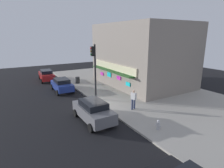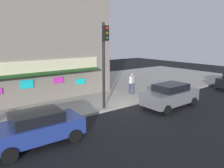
# 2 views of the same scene
# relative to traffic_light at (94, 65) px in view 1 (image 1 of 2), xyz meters

# --- Properties ---
(ground_plane) EXTENTS (58.52, 58.52, 0.00)m
(ground_plane) POSITION_rel_traffic_light_xyz_m (1.90, -0.30, -3.76)
(ground_plane) COLOR black
(sidewalk) EXTENTS (39.01, 13.51, 0.16)m
(sidewalk) POSITION_rel_traffic_light_xyz_m (1.90, 6.45, -3.68)
(sidewalk) COLOR #A39E93
(sidewalk) RESTS_ON ground_plane
(corner_building) EXTENTS (12.28, 9.53, 7.97)m
(corner_building) POSITION_rel_traffic_light_xyz_m (-2.75, 8.29, 0.38)
(corner_building) COLOR gray
(corner_building) RESTS_ON sidewalk
(traffic_light) EXTENTS (0.32, 0.58, 5.66)m
(traffic_light) POSITION_rel_traffic_light_xyz_m (0.00, 0.00, 0.00)
(traffic_light) COLOR black
(traffic_light) RESTS_ON sidewalk
(fire_hydrant) EXTENTS (0.48, 0.24, 0.74)m
(fire_hydrant) POSITION_rel_traffic_light_xyz_m (8.10, 1.08, -3.25)
(fire_hydrant) COLOR #B2B2B7
(fire_hydrant) RESTS_ON sidewalk
(trash_can) EXTENTS (0.59, 0.59, 0.87)m
(trash_can) POSITION_rel_traffic_light_xyz_m (-7.41, 0.85, -3.16)
(trash_can) COLOR #2D2D2D
(trash_can) RESTS_ON sidewalk
(pedestrian) EXTENTS (0.62, 0.53, 1.79)m
(pedestrian) POSITION_rel_traffic_light_xyz_m (4.15, 1.85, -2.60)
(pedestrian) COLOR navy
(pedestrian) RESTS_ON sidewalk
(parked_car_grey) EXTENTS (4.38, 2.14, 1.68)m
(parked_car_grey) POSITION_rel_traffic_light_xyz_m (4.22, -2.14, -2.89)
(parked_car_grey) COLOR slate
(parked_car_grey) RESTS_ON ground_plane
(parked_car_blue) EXTENTS (4.08, 2.08, 1.56)m
(parked_car_blue) POSITION_rel_traffic_light_xyz_m (-5.19, -1.96, -2.94)
(parked_car_blue) COLOR navy
(parked_car_blue) RESTS_ON ground_plane
(parked_car_red) EXTENTS (4.40, 2.19, 1.62)m
(parked_car_red) POSITION_rel_traffic_light_xyz_m (-11.86, -2.40, -2.92)
(parked_car_red) COLOR #AD1E1E
(parked_car_red) RESTS_ON ground_plane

